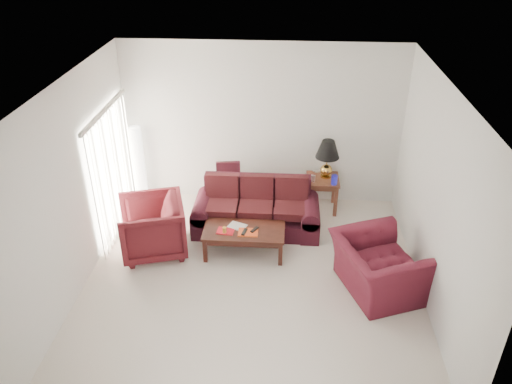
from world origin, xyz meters
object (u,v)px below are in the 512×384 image
at_px(coffee_table, 244,241).
at_px(floor_lamp, 139,165).
at_px(armchair_left, 152,227).
at_px(armchair_right, 378,267).
at_px(end_table, 322,194).
at_px(sofa, 256,208).

bearing_deg(coffee_table, floor_lamp, 153.70).
distance_m(armchair_left, armchair_right, 3.55).
distance_m(end_table, floor_lamp, 3.43).
bearing_deg(sofa, floor_lamp, 159.67).
height_order(sofa, end_table, sofa).
relative_size(floor_lamp, armchair_left, 1.51).
height_order(sofa, armchair_right, sofa).
xyz_separation_m(sofa, floor_lamp, (-2.23, 0.83, 0.33)).
xyz_separation_m(sofa, armchair_left, (-1.62, -0.74, 0.02)).
xyz_separation_m(floor_lamp, armchair_left, (0.62, -1.57, -0.30)).
relative_size(armchair_left, armchair_right, 0.82).
distance_m(sofa, coffee_table, 0.75).
height_order(end_table, floor_lamp, floor_lamp).
distance_m(sofa, end_table, 1.40).
bearing_deg(floor_lamp, armchair_left, -68.63).
bearing_deg(armchair_left, coffee_table, 75.19).
xyz_separation_m(armchair_left, coffee_table, (1.47, 0.04, -0.24)).
xyz_separation_m(sofa, coffee_table, (-0.15, -0.70, -0.22)).
distance_m(armchair_left, coffee_table, 1.49).
bearing_deg(floor_lamp, coffee_table, -36.23).
distance_m(end_table, coffee_table, 1.98).
relative_size(end_table, coffee_table, 0.49).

